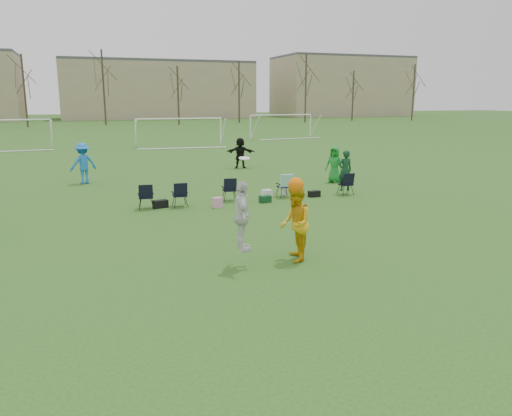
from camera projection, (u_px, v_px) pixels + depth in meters
name	position (u px, v px, depth m)	size (l,w,h in m)	color
ground	(268.00, 266.00, 12.56)	(260.00, 260.00, 0.00)	#26541A
fielder_blue	(83.00, 163.00, 24.44)	(1.30, 0.75, 2.01)	blue
fielder_green_far	(334.00, 165.00, 24.82)	(0.87, 0.57, 1.79)	#167F28
fielder_black	(240.00, 153.00, 29.92)	(1.70, 0.54, 1.83)	black
center_contest	(278.00, 220.00, 12.59)	(2.25, 1.18, 2.76)	silver
sideline_setup	(263.00, 186.00, 20.64)	(9.28, 1.79, 1.93)	#103C21
goal_left	(2.00, 126.00, 40.17)	(7.39, 0.76, 2.46)	white
goal_mid	(179.00, 124.00, 42.90)	(7.40, 0.63, 2.46)	white
goal_right	(281.00, 120.00, 52.33)	(7.35, 1.14, 2.46)	white
tree_line	(106.00, 92.00, 75.81)	(110.28, 3.28, 11.40)	#382B21
building_row	(132.00, 89.00, 101.80)	(126.00, 16.00, 13.00)	tan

